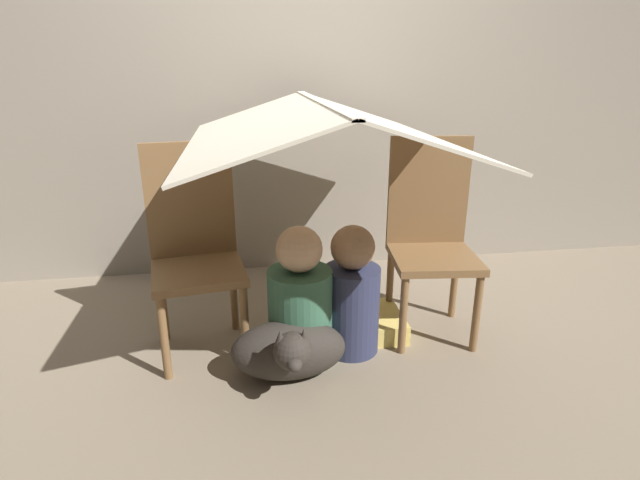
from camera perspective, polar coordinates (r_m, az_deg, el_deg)
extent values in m
plane|color=gray|center=(2.43, 0.27, -12.39)|extent=(8.80, 8.80, 0.00)
cube|color=gray|center=(3.15, -2.96, 18.86)|extent=(7.00, 0.05, 2.50)
cylinder|color=brown|center=(2.24, -17.39, -10.68)|extent=(0.04, 0.04, 0.39)
cylinder|color=brown|center=(2.25, -8.56, -9.71)|extent=(0.04, 0.04, 0.39)
cylinder|color=brown|center=(2.54, -17.53, -6.89)|extent=(0.04, 0.04, 0.39)
cylinder|color=brown|center=(2.56, -9.83, -6.08)|extent=(0.04, 0.04, 0.39)
cube|color=brown|center=(2.30, -13.75, -3.56)|extent=(0.46, 0.46, 0.04)
cube|color=brown|center=(2.38, -14.65, 4.46)|extent=(0.40, 0.09, 0.54)
cylinder|color=brown|center=(2.35, 9.49, -8.50)|extent=(0.04, 0.04, 0.39)
cylinder|color=brown|center=(2.44, 17.46, -8.04)|extent=(0.04, 0.04, 0.39)
cylinder|color=brown|center=(2.65, 7.99, -5.03)|extent=(0.04, 0.04, 0.39)
cylinder|color=brown|center=(2.73, 15.09, -4.76)|extent=(0.04, 0.04, 0.39)
cube|color=brown|center=(2.45, 12.87, -2.03)|extent=(0.44, 0.44, 0.04)
cube|color=brown|center=(2.53, 12.29, 5.53)|extent=(0.40, 0.07, 0.54)
cube|color=silver|center=(2.13, -7.56, 12.94)|extent=(0.56, 1.44, 0.19)
cube|color=silver|center=(2.21, 7.29, 13.19)|extent=(0.56, 1.44, 0.19)
cube|color=silver|center=(2.14, 0.00, 15.51)|extent=(0.04, 1.44, 0.01)
cylinder|color=#38664C|center=(2.25, -2.28, -8.77)|extent=(0.28, 0.28, 0.44)
sphere|color=#D6A884|center=(2.11, -2.39, -1.06)|extent=(0.20, 0.20, 0.20)
cylinder|color=#2D3351|center=(2.34, 3.60, -7.91)|extent=(0.26, 0.26, 0.42)
sphere|color=#9E7556|center=(2.22, 3.77, -0.84)|extent=(0.20, 0.20, 0.20)
ellipsoid|color=#332D28|center=(2.19, -3.61, -12.40)|extent=(0.49, 0.25, 0.26)
sphere|color=#332D28|center=(1.98, -3.17, -12.55)|extent=(0.15, 0.15, 0.15)
ellipsoid|color=#332D28|center=(1.93, -2.96, -14.00)|extent=(0.06, 0.08, 0.05)
cone|color=#332D28|center=(1.94, -4.57, -11.12)|extent=(0.05, 0.05, 0.07)
cone|color=#332D28|center=(1.95, -1.85, -10.95)|extent=(0.05, 0.05, 0.07)
cube|color=#E5CC66|center=(2.55, 4.59, -9.48)|extent=(0.42, 0.33, 0.10)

